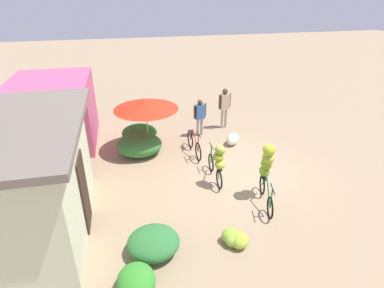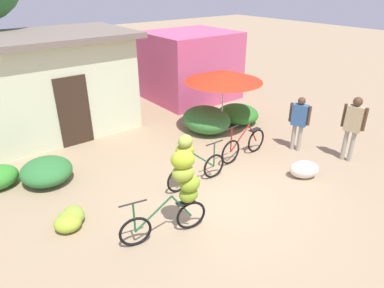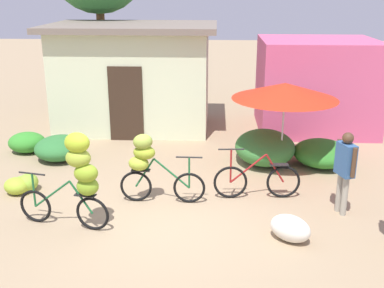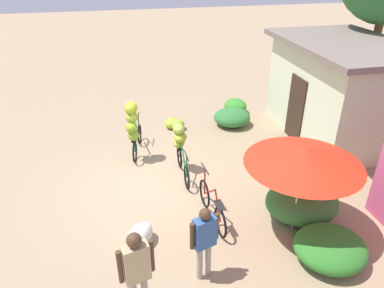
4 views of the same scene
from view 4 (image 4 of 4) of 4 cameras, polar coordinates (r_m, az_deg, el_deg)
ground_plane at (r=9.46m, az=-5.90°, el=-6.03°), size 60.00×60.00×0.00m
building_low at (r=12.09m, az=22.32°, el=7.91°), size 4.75×3.28×2.97m
hedge_bush_front_left at (r=13.36m, az=6.86°, el=5.96°), size 0.92×0.80×0.51m
hedge_bush_front_right at (r=12.36m, az=6.33°, el=4.21°), size 1.17×1.23×0.56m
hedge_bush_mid at (r=8.46m, az=16.93°, el=-8.76°), size 1.39×1.64×0.77m
hedge_bush_by_door at (r=7.66m, az=20.97°, el=-15.06°), size 1.31×1.40×0.59m
market_umbrella at (r=7.30m, az=17.28°, el=-1.83°), size 2.32×2.32×1.98m
bicycle_leftmost at (r=10.11m, az=-9.31°, el=3.00°), size 1.67×0.55×1.74m
bicycle_near_pile at (r=9.44m, az=-1.85°, el=-0.16°), size 1.65×0.44×1.37m
bicycle_center_loaded at (r=8.05m, az=3.17°, el=-9.71°), size 1.70×0.20×1.03m
banana_pile_on_ground at (r=12.09m, az=-2.73°, el=3.18°), size 0.70×0.74×0.36m
produce_sack at (r=7.62m, az=-8.23°, el=-14.09°), size 0.82×0.77×0.44m
person_vendor at (r=6.46m, az=1.97°, el=-14.46°), size 0.31×0.56×1.55m
person_bystander at (r=5.84m, az=-8.71°, el=-18.74°), size 0.29×0.56×1.75m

